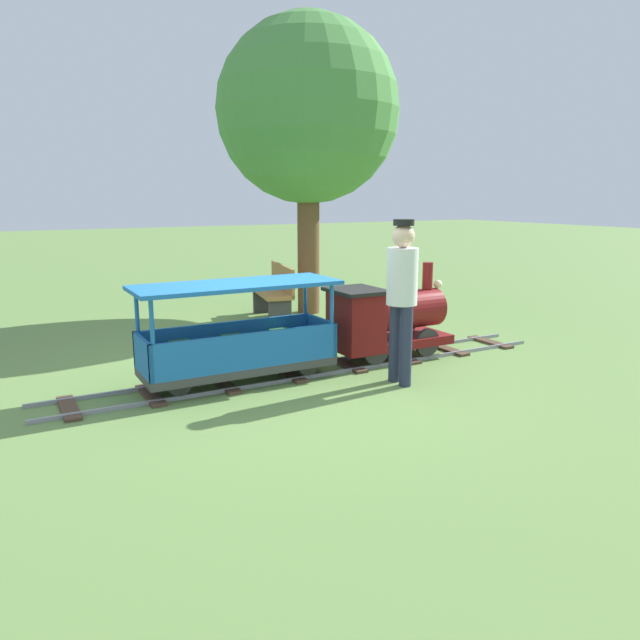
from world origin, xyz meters
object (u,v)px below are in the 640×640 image
(locomotive, at_px, (386,318))
(passenger_car, at_px, (238,342))
(park_bench, at_px, (274,292))
(conductor_person, at_px, (402,289))
(oak_tree_near, at_px, (308,112))

(locomotive, distance_m, passenger_car, 1.77)
(locomotive, height_order, park_bench, locomotive)
(passenger_car, bearing_deg, conductor_person, 60.44)
(conductor_person, relative_size, oak_tree_near, 0.36)
(locomotive, bearing_deg, conductor_person, -25.54)
(passenger_car, relative_size, conductor_person, 1.23)
(park_bench, bearing_deg, oak_tree_near, 107.49)
(passenger_car, xyz_separation_m, park_bench, (-2.71, 1.64, -0.01))
(locomotive, distance_m, oak_tree_near, 3.94)
(oak_tree_near, bearing_deg, conductor_person, -14.35)
(passenger_car, bearing_deg, oak_tree_near, 141.34)
(passenger_car, distance_m, park_bench, 3.17)
(passenger_car, relative_size, park_bench, 1.48)
(passenger_car, relative_size, oak_tree_near, 0.45)
(locomotive, relative_size, conductor_person, 0.89)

